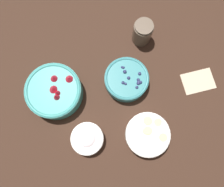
# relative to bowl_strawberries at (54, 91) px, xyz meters

# --- Properties ---
(ground_plane) EXTENTS (4.00, 4.00, 0.00)m
(ground_plane) POSITION_rel_bowl_strawberries_xyz_m (0.21, -0.17, -0.04)
(ground_plane) COLOR #382319
(bowl_strawberries) EXTENTS (0.22, 0.22, 0.09)m
(bowl_strawberries) POSITION_rel_bowl_strawberries_xyz_m (0.00, 0.00, 0.00)
(bowl_strawberries) COLOR teal
(bowl_strawberries) RESTS_ON ground_plane
(bowl_blueberries) EXTENTS (0.18, 0.18, 0.06)m
(bowl_blueberries) POSITION_rel_bowl_strawberries_xyz_m (0.26, -0.12, -0.01)
(bowl_blueberries) COLOR teal
(bowl_blueberries) RESTS_ON ground_plane
(bowl_bananas) EXTENTS (0.17, 0.17, 0.05)m
(bowl_bananas) POSITION_rel_bowl_strawberries_xyz_m (0.21, -0.34, -0.01)
(bowl_bananas) COLOR white
(bowl_bananas) RESTS_ON ground_plane
(bowl_cream) EXTENTS (0.12, 0.12, 0.06)m
(bowl_cream) POSITION_rel_bowl_strawberries_xyz_m (0.01, -0.22, -0.01)
(bowl_cream) COLOR white
(bowl_cream) RESTS_ON ground_plane
(jar_chocolate) EXTENTS (0.08, 0.08, 0.11)m
(jar_chocolate) POSITION_rel_bowl_strawberries_xyz_m (0.43, 0.01, 0.00)
(jar_chocolate) COLOR brown
(jar_chocolate) RESTS_ON ground_plane
(napkin) EXTENTS (0.15, 0.13, 0.01)m
(napkin) POSITION_rel_bowl_strawberries_xyz_m (0.51, -0.28, -0.04)
(napkin) COLOR beige
(napkin) RESTS_ON ground_plane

